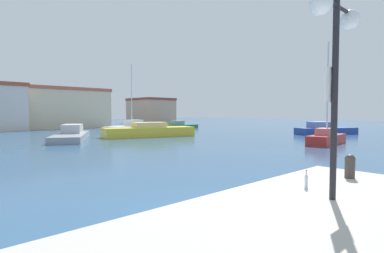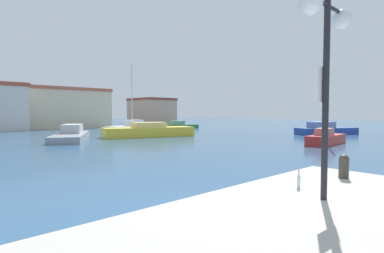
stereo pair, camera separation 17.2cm
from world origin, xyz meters
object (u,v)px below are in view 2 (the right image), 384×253
object	(u,v)px
motorboat_yellow_behind_lamppost	(149,131)
motorboat_green_far_right	(180,126)
motorboat_grey_inner_mooring	(71,135)
lamppost	(327,32)
sailboat_white_near_pier	(133,126)
bottle	(299,181)
mooring_bollard	(344,165)
motorboat_blue_outer_mooring	(325,130)
sailboat_red_far_left	(326,138)

from	to	relation	value
motorboat_yellow_behind_lamppost	motorboat_green_far_right	bearing A→B (deg)	38.69
motorboat_grey_inner_mooring	lamppost	bearing A→B (deg)	-102.45
sailboat_white_near_pier	motorboat_yellow_behind_lamppost	bearing A→B (deg)	-114.18
bottle	sailboat_white_near_pier	world-z (taller)	sailboat_white_near_pier
motorboat_grey_inner_mooring	mooring_bollard	bearing A→B (deg)	-98.44
motorboat_green_far_right	motorboat_yellow_behind_lamppost	distance (m)	16.55
motorboat_yellow_behind_lamppost	lamppost	bearing A→B (deg)	-118.42
mooring_bollard	motorboat_blue_outer_mooring	distance (m)	29.70
sailboat_white_near_pier	motorboat_blue_outer_mooring	size ratio (longest dim) A/B	1.30
motorboat_green_far_right	sailboat_white_near_pier	bearing A→B (deg)	171.03
lamppost	motorboat_green_far_right	distance (m)	42.42
sailboat_white_near_pier	motorboat_yellow_behind_lamppost	size ratio (longest dim) A/B	0.98
lamppost	sailboat_red_far_left	bearing A→B (deg)	23.55
mooring_bollard	motorboat_green_far_right	size ratio (longest dim) A/B	0.09
sailboat_white_near_pier	motorboat_green_far_right	xyz separation A→B (m)	(7.73, -1.22, -0.06)
motorboat_blue_outer_mooring	motorboat_grey_inner_mooring	world-z (taller)	motorboat_blue_outer_mooring
mooring_bollard	sailboat_red_far_left	bearing A→B (deg)	24.74
sailboat_white_near_pier	motorboat_grey_inner_mooring	xyz separation A→B (m)	(-12.24, -9.62, -0.02)
motorboat_green_far_right	motorboat_yellow_behind_lamppost	size ratio (longest dim) A/B	0.61
lamppost	mooring_bollard	size ratio (longest dim) A/B	8.25
lamppost	sailboat_red_far_left	xyz separation A→B (m)	(18.32, 7.99, -3.21)
sailboat_white_near_pier	motorboat_green_far_right	world-z (taller)	sailboat_white_near_pier
mooring_bollard	motorboat_yellow_behind_lamppost	size ratio (longest dim) A/B	0.05
bottle	motorboat_yellow_behind_lamppost	world-z (taller)	motorboat_yellow_behind_lamppost
bottle	motorboat_yellow_behind_lamppost	xyz separation A→B (m)	(12.23, 22.71, -0.61)
lamppost	sailboat_white_near_pier	distance (m)	39.34
bottle	mooring_bollard	distance (m)	1.51
lamppost	sailboat_red_far_left	distance (m)	20.24
lamppost	motorboat_green_far_right	xyz separation A→B (m)	(25.56, 33.70, -3.31)
bottle	motorboat_blue_outer_mooring	xyz separation A→B (m)	(28.51, 12.07, -0.65)
bottle	motorboat_green_far_right	distance (m)	41.54
motorboat_green_far_right	motorboat_blue_outer_mooring	size ratio (longest dim) A/B	0.80
mooring_bollard	motorboat_grey_inner_mooring	bearing A→B (deg)	81.56
mooring_bollard	sailboat_white_near_pier	world-z (taller)	sailboat_white_near_pier
mooring_bollard	motorboat_yellow_behind_lamppost	bearing A→B (deg)	64.90
sailboat_white_near_pier	motorboat_grey_inner_mooring	world-z (taller)	sailboat_white_near_pier
sailboat_red_far_left	motorboat_grey_inner_mooring	xyz separation A→B (m)	(-12.74, 17.31, -0.07)
bottle	sailboat_white_near_pier	size ratio (longest dim) A/B	0.04
motorboat_yellow_behind_lamppost	sailboat_white_near_pier	bearing A→B (deg)	65.82
lamppost	motorboat_blue_outer_mooring	distance (m)	31.75
bottle	sailboat_red_far_left	distance (m)	19.37
motorboat_grey_inner_mooring	sailboat_red_far_left	bearing A→B (deg)	-53.66
mooring_bollard	motorboat_blue_outer_mooring	bearing A→B (deg)	24.48
motorboat_yellow_behind_lamppost	motorboat_blue_outer_mooring	bearing A→B (deg)	-33.16
lamppost	mooring_bollard	world-z (taller)	lamppost
bottle	sailboat_red_far_left	size ratio (longest dim) A/B	0.04
sailboat_white_near_pier	mooring_bollard	bearing A→B (deg)	-114.79
motorboat_green_far_right	motorboat_yellow_behind_lamppost	world-z (taller)	motorboat_yellow_behind_lamppost
mooring_bollard	sailboat_white_near_pier	distance (m)	38.01
motorboat_green_far_right	motorboat_grey_inner_mooring	world-z (taller)	motorboat_grey_inner_mooring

